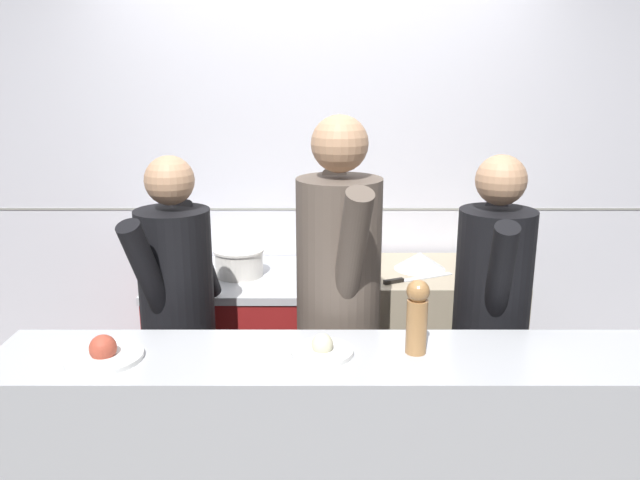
{
  "coord_description": "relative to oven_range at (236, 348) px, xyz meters",
  "views": [
    {
      "loc": [
        0.01,
        -2.25,
        1.94
      ],
      "look_at": [
        0.03,
        0.63,
        1.15
      ],
      "focal_mm": 35.0,
      "sensor_mm": 36.0,
      "label": 1
    }
  ],
  "objects": [
    {
      "name": "stock_pot",
      "position": [
        0.02,
        -0.0,
        0.51
      ],
      "size": [
        0.27,
        0.27,
        0.15
      ],
      "color": "beige",
      "rests_on": "oven_range"
    },
    {
      "name": "chef_head_cook",
      "position": [
        -0.18,
        -0.61,
        0.45
      ],
      "size": [
        0.42,
        0.69,
        1.6
      ],
      "rotation": [
        0.0,
        0.0,
        -0.35
      ],
      "color": "black",
      "rests_on": "ground_plane"
    },
    {
      "name": "pass_counter",
      "position": [
        0.54,
        -1.17,
        0.04
      ],
      "size": [
        2.52,
        0.45,
        0.95
      ],
      "color": "#B7BABF",
      "rests_on": "ground_plane"
    },
    {
      "name": "plated_dish_main",
      "position": [
        -0.31,
        -1.2,
        0.54
      ],
      "size": [
        0.27,
        0.27,
        0.1
      ],
      "color": "white",
      "rests_on": "pass_counter"
    },
    {
      "name": "wall_back_tiled",
      "position": [
        0.44,
        0.4,
        0.87
      ],
      "size": [
        8.0,
        0.06,
        2.6
      ],
      "color": "silver",
      "rests_on": "ground_plane"
    },
    {
      "name": "chef_line",
      "position": [
        1.21,
        -0.66,
        0.46
      ],
      "size": [
        0.38,
        0.7,
        1.6
      ],
      "rotation": [
        0.0,
        0.0,
        -0.17
      ],
      "color": "black",
      "rests_on": "ground_plane"
    },
    {
      "name": "plated_dish_appetiser",
      "position": [
        0.46,
        -1.16,
        0.54
      ],
      "size": [
        0.22,
        0.22,
        0.08
      ],
      "color": "white",
      "rests_on": "pass_counter"
    },
    {
      "name": "chef_sous",
      "position": [
        0.54,
        -0.69,
        0.55
      ],
      "size": [
        0.42,
        0.77,
        1.77
      ],
      "rotation": [
        0.0,
        0.0,
        0.19
      ],
      "color": "black",
      "rests_on": "ground_plane"
    },
    {
      "name": "prep_counter",
      "position": [
        0.98,
        -0.0,
        0.01
      ],
      "size": [
        1.05,
        0.65,
        0.89
      ],
      "color": "gray",
      "rests_on": "ground_plane"
    },
    {
      "name": "pepper_mill",
      "position": [
        0.8,
        -1.14,
        0.67
      ],
      "size": [
        0.08,
        0.08,
        0.28
      ],
      "color": "#AD7A47",
      "rests_on": "pass_counter"
    },
    {
      "name": "chefs_knife",
      "position": [
        0.93,
        -0.17,
        0.47
      ],
      "size": [
        0.38,
        0.2,
        0.02
      ],
      "color": "#B7BABF",
      "rests_on": "prep_counter"
    },
    {
      "name": "oven_range",
      "position": [
        0.0,
        0.0,
        0.0
      ],
      "size": [
        0.88,
        0.71,
        0.87
      ],
      "color": "maroon",
      "rests_on": "ground_plane"
    },
    {
      "name": "mixing_bowl_steel",
      "position": [
        1.0,
        0.02,
        0.51
      ],
      "size": [
        0.28,
        0.28,
        0.09
      ],
      "color": "#B7BABF",
      "rests_on": "prep_counter"
    }
  ]
}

